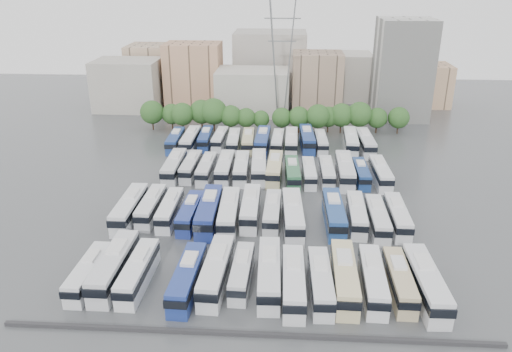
# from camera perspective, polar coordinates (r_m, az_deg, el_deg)

# --- Properties ---
(ground) EXTENTS (220.00, 220.00, 0.00)m
(ground) POSITION_cam_1_polar(r_m,az_deg,el_deg) (86.12, 0.87, -3.42)
(ground) COLOR #424447
(ground) RESTS_ON ground
(parapet) EXTENTS (56.00, 0.50, 0.50)m
(parapet) POSITION_cam_1_polar(r_m,az_deg,el_deg) (58.21, -0.83, -17.61)
(parapet) COLOR #2D2D30
(parapet) RESTS_ON ground
(tree_line) EXTENTS (66.67, 7.60, 8.34)m
(tree_line) POSITION_cam_1_polar(r_m,az_deg,el_deg) (124.08, 1.38, 6.99)
(tree_line) COLOR black
(tree_line) RESTS_ON ground
(city_buildings) EXTENTS (102.00, 35.00, 20.00)m
(city_buildings) POSITION_cam_1_polar(r_m,az_deg,el_deg) (152.51, -0.60, 11.33)
(city_buildings) COLOR #9E998E
(city_buildings) RESTS_ON ground
(apartment_tower) EXTENTS (14.00, 14.00, 26.00)m
(apartment_tower) POSITION_cam_1_polar(r_m,az_deg,el_deg) (140.84, 16.39, 11.61)
(apartment_tower) COLOR silver
(apartment_tower) RESTS_ON ground
(electricity_pylon) EXTENTS (9.00, 6.91, 33.83)m
(electricity_pylon) POSITION_cam_1_polar(r_m,az_deg,el_deg) (128.71, 2.98, 14.06)
(electricity_pylon) COLOR slate
(electricity_pylon) RESTS_ON ground
(bus_r0_s0) EXTENTS (2.61, 11.24, 3.52)m
(bus_r0_s0) POSITION_cam_1_polar(r_m,az_deg,el_deg) (68.75, -18.61, -10.40)
(bus_r0_s0) COLOR silver
(bus_r0_s0) RESTS_ON ground
(bus_r0_s1) EXTENTS (3.04, 13.54, 4.24)m
(bus_r0_s1) POSITION_cam_1_polar(r_m,az_deg,el_deg) (68.42, -15.91, -9.86)
(bus_r0_s1) COLOR silver
(bus_r0_s1) RESTS_ON ground
(bus_r0_s2) EXTENTS (2.87, 12.17, 3.80)m
(bus_r0_s2) POSITION_cam_1_polar(r_m,az_deg,el_deg) (66.92, -13.34, -10.58)
(bus_r0_s2) COLOR silver
(bus_r0_s2) RESTS_ON ground
(bus_r0_s4) EXTENTS (3.16, 12.58, 3.92)m
(bus_r0_s4) POSITION_cam_1_polar(r_m,az_deg,el_deg) (64.56, -7.83, -11.42)
(bus_r0_s4) COLOR navy
(bus_r0_s4) RESTS_ON ground
(bus_r0_s5) EXTENTS (3.45, 13.26, 4.12)m
(bus_r0_s5) POSITION_cam_1_polar(r_m,az_deg,el_deg) (65.26, -4.57, -10.74)
(bus_r0_s5) COLOR silver
(bus_r0_s5) RESTS_ON ground
(bus_r0_s6) EXTENTS (2.71, 10.96, 3.42)m
(bus_r0_s6) POSITION_cam_1_polar(r_m,az_deg,el_deg) (65.49, -1.65, -10.90)
(bus_r0_s6) COLOR silver
(bus_r0_s6) RESTS_ON ground
(bus_r0_s7) EXTENTS (3.22, 13.10, 4.09)m
(bus_r0_s7) POSITION_cam_1_polar(r_m,az_deg,el_deg) (64.70, 1.51, -11.01)
(bus_r0_s7) COLOR silver
(bus_r0_s7) RESTS_ON ground
(bus_r0_s8) EXTENTS (2.93, 12.68, 3.97)m
(bus_r0_s8) POSITION_cam_1_polar(r_m,az_deg,el_deg) (63.46, 4.30, -11.89)
(bus_r0_s8) COLOR silver
(bus_r0_s8) RESTS_ON ground
(bus_r0_s9) EXTENTS (2.91, 12.07, 3.77)m
(bus_r0_s9) POSITION_cam_1_polar(r_m,az_deg,el_deg) (63.94, 7.39, -11.84)
(bus_r0_s9) COLOR silver
(bus_r0_s9) RESTS_ON ground
(bus_r0_s10) EXTENTS (3.18, 13.32, 4.16)m
(bus_r0_s10) POSITION_cam_1_polar(r_m,az_deg,el_deg) (64.88, 10.07, -11.26)
(bus_r0_s10) COLOR beige
(bus_r0_s10) RESTS_ON ground
(bus_r0_s11) EXTENTS (3.16, 12.41, 3.87)m
(bus_r0_s11) POSITION_cam_1_polar(r_m,az_deg,el_deg) (65.32, 13.21, -11.44)
(bus_r0_s11) COLOR silver
(bus_r0_s11) RESTS_ON ground
(bus_r0_s12) EXTENTS (2.62, 11.72, 3.67)m
(bus_r0_s12) POSITION_cam_1_polar(r_m,az_deg,el_deg) (66.16, 16.07, -11.39)
(bus_r0_s12) COLOR tan
(bus_r0_s12) RESTS_ON ground
(bus_r0_s13) EXTENTS (3.31, 13.51, 4.22)m
(bus_r0_s13) POSITION_cam_1_polar(r_m,az_deg,el_deg) (66.24, 18.83, -11.44)
(bus_r0_s13) COLOR silver
(bus_r0_s13) RESTS_ON ground
(bus_r1_s0) EXTENTS (2.90, 13.21, 4.14)m
(bus_r1_s0) POSITION_cam_1_polar(r_m,az_deg,el_deg) (83.26, -14.25, -3.58)
(bus_r1_s0) COLOR silver
(bus_r1_s0) RESTS_ON ground
(bus_r1_s1) EXTENTS (2.63, 11.83, 3.71)m
(bus_r1_s1) POSITION_cam_1_polar(r_m,az_deg,el_deg) (83.64, -11.90, -3.39)
(bus_r1_s1) COLOR silver
(bus_r1_s1) RESTS_ON ground
(bus_r1_s2) EXTENTS (2.58, 11.53, 3.61)m
(bus_r1_s2) POSITION_cam_1_polar(r_m,az_deg,el_deg) (82.13, -9.82, -3.77)
(bus_r1_s2) COLOR silver
(bus_r1_s2) RESTS_ON ground
(bus_r1_s3) EXTENTS (2.80, 11.45, 3.57)m
(bus_r1_s3) POSITION_cam_1_polar(r_m,az_deg,el_deg) (80.64, -7.54, -4.16)
(bus_r1_s3) COLOR navy
(bus_r1_s3) RESTS_ON ground
(bus_r1_s4) EXTENTS (3.19, 13.74, 4.30)m
(bus_r1_s4) POSITION_cam_1_polar(r_m,az_deg,el_deg) (79.99, -5.39, -4.00)
(bus_r1_s4) COLOR navy
(bus_r1_s4) RESTS_ON ground
(bus_r1_s5) EXTENTS (3.27, 13.11, 4.09)m
(bus_r1_s5) POSITION_cam_1_polar(r_m,az_deg,el_deg) (79.56, -3.11, -4.17)
(bus_r1_s5) COLOR silver
(bus_r1_s5) RESTS_ON ground
(bus_r1_s6) EXTENTS (2.84, 12.57, 3.94)m
(bus_r1_s6) POSITION_cam_1_polar(r_m,az_deg,el_deg) (81.12, -0.63, -3.63)
(bus_r1_s6) COLOR silver
(bus_r1_s6) RESTS_ON ground
(bus_r1_s7) EXTENTS (2.74, 11.55, 3.61)m
(bus_r1_s7) POSITION_cam_1_polar(r_m,az_deg,el_deg) (80.24, 1.87, -4.09)
(bus_r1_s7) COLOR silver
(bus_r1_s7) RESTS_ON ground
(bus_r1_s8) EXTENTS (3.62, 13.78, 4.28)m
(bus_r1_s8) POSITION_cam_1_polar(r_m,az_deg,el_deg) (78.65, 4.24, -4.45)
(bus_r1_s8) COLOR silver
(bus_r1_s8) RESTS_ON ground
(bus_r1_s10) EXTENTS (3.09, 13.10, 4.09)m
(bus_r1_s10) POSITION_cam_1_polar(r_m,az_deg,el_deg) (80.09, 8.90, -4.23)
(bus_r1_s10) COLOR navy
(bus_r1_s10) RESTS_ON ground
(bus_r1_s11) EXTENTS (3.00, 11.93, 3.72)m
(bus_r1_s11) POSITION_cam_1_polar(r_m,az_deg,el_deg) (80.89, 11.42, -4.29)
(bus_r1_s11) COLOR silver
(bus_r1_s11) RESTS_ON ground
(bus_r1_s12) EXTENTS (2.73, 12.01, 3.76)m
(bus_r1_s12) POSITION_cam_1_polar(r_m,az_deg,el_deg) (80.20, 13.71, -4.73)
(bus_r1_s12) COLOR silver
(bus_r1_s12) RESTS_ON ground
(bus_r1_s13) EXTENTS (2.75, 12.05, 3.77)m
(bus_r1_s13) POSITION_cam_1_polar(r_m,az_deg,el_deg) (81.72, 15.85, -4.43)
(bus_r1_s13) COLOR silver
(bus_r1_s13) RESTS_ON ground
(bus_r2_s1) EXTENTS (2.94, 12.89, 4.03)m
(bus_r2_s1) POSITION_cam_1_polar(r_m,az_deg,el_deg) (98.95, -9.33, 1.09)
(bus_r2_s1) COLOR silver
(bus_r2_s1) RESTS_ON ground
(bus_r2_s2) EXTENTS (2.83, 11.64, 3.63)m
(bus_r2_s2) POSITION_cam_1_polar(r_m,az_deg,el_deg) (99.10, -7.45, 1.11)
(bus_r2_s2) COLOR silver
(bus_r2_s2) RESTS_ON ground
(bus_r2_s3) EXTENTS (2.72, 11.63, 3.64)m
(bus_r2_s3) POSITION_cam_1_polar(r_m,az_deg,el_deg) (97.66, -5.68, 0.87)
(bus_r2_s3) COLOR silver
(bus_r2_s3) RESTS_ON ground
(bus_r2_s4) EXTENTS (2.80, 12.44, 3.90)m
(bus_r2_s4) POSITION_cam_1_polar(r_m,az_deg,el_deg) (97.48, -3.58, 0.98)
(bus_r2_s4) COLOR silver
(bus_r2_s4) RESTS_ON ground
(bus_r2_s5) EXTENTS (3.00, 12.17, 3.80)m
(bus_r2_s5) POSITION_cam_1_polar(r_m,az_deg,el_deg) (97.28, -1.67, 0.93)
(bus_r2_s5) COLOR silver
(bus_r2_s5) RESTS_ON ground
(bus_r2_s6) EXTENTS (3.41, 12.90, 4.01)m
(bus_r2_s6) POSITION_cam_1_polar(r_m,az_deg,el_deg) (97.53, 0.33, 1.07)
(bus_r2_s6) COLOR silver
(bus_r2_s6) RESTS_ON ground
(bus_r2_s7) EXTENTS (3.12, 12.64, 3.94)m
(bus_r2_s7) POSITION_cam_1_polar(r_m,az_deg,el_deg) (96.97, 2.14, 0.90)
(bus_r2_s7) COLOR beige
(bus_r2_s7) RESTS_ON ground
(bus_r2_s8) EXTENTS (3.13, 11.94, 3.71)m
(bus_r2_s8) POSITION_cam_1_polar(r_m,az_deg,el_deg) (95.34, 4.20, 0.39)
(bus_r2_s8) COLOR #2C663F
(bus_r2_s8) RESTS_ON ground
(bus_r2_s9) EXTENTS (2.64, 10.89, 3.40)m
(bus_r2_s9) POSITION_cam_1_polar(r_m,az_deg,el_deg) (96.06, 6.09, 0.40)
(bus_r2_s9) COLOR silver
(bus_r2_s9) RESTS_ON ground
(bus_r2_s10) EXTENTS (2.59, 11.33, 3.55)m
(bus_r2_s10) POSITION_cam_1_polar(r_m,az_deg,el_deg) (96.64, 8.09, 0.48)
(bus_r2_s10) COLOR silver
(bus_r2_s10) RESTS_ON ground
(bus_r2_s11) EXTENTS (3.18, 13.65, 4.27)m
(bus_r2_s11) POSITION_cam_1_polar(r_m,az_deg,el_deg) (97.09, 10.13, 0.68)
(bus_r2_s11) COLOR silver
(bus_r2_s11) RESTS_ON ground
(bus_r2_s12) EXTENTS (2.47, 10.86, 3.40)m
(bus_r2_s12) POSITION_cam_1_polar(r_m,az_deg,el_deg) (97.36, 11.93, 0.33)
(bus_r2_s12) COLOR navy
(bus_r2_s12) RESTS_ON ground
(bus_r2_s13) EXTENTS (2.96, 12.30, 3.84)m
(bus_r2_s13) POSITION_cam_1_polar(r_m,az_deg,el_deg) (97.74, 14.04, 0.35)
(bus_r2_s13) COLOR silver
(bus_r2_s13) RESTS_ON ground
(bus_r3_s0) EXTENTS (2.83, 11.77, 3.67)m
(bus_r3_s0) POSITION_cam_1_polar(r_m,az_deg,el_deg) (114.78, -9.20, 4.06)
(bus_r3_s0) COLOR navy
(bus_r3_s0) RESTS_ON ground
(bus_r3_s1) EXTENTS (2.83, 12.61, 3.95)m
(bus_r3_s1) POSITION_cam_1_polar(r_m,az_deg,el_deg) (114.10, -7.49, 4.12)
(bus_r3_s1) COLOR silver
(bus_r3_s1) RESTS_ON ground
(bus_r3_s2) EXTENTS (2.77, 11.46, 3.58)m
(bus_r3_s2) POSITION_cam_1_polar(r_m,az_deg,el_deg) (115.36, -5.79, 4.31)
(bus_r3_s2) COLOR navy
(bus_r3_s2) RESTS_ON ground
(bus_r3_s3) EXTENTS (2.79, 11.03, 3.44)m
(bus_r3_s3) POSITION_cam_1_polar(r_m,az_deg,el_deg) (115.10, -4.15, 4.29)
(bus_r3_s3) COLOR silver
(bus_r3_s3) RESTS_ON ground
(bus_r3_s4) EXTENTS (2.95, 11.59, 3.61)m
(bus_r3_s4) POSITION_cam_1_polar(r_m,az_deg,el_deg) (113.00, -2.57, 4.02)
(bus_r3_s4) COLOR silver
(bus_r3_s4) RESTS_ON ground
(bus_r3_s5) EXTENTS (3.01, 11.81, 3.68)m
(bus_r3_s5) POSITION_cam_1_polar(r_m,az_deg,el_deg) (112.92, -0.91, 4.04)
(bus_r3_s5) COLOR #C1B784
(bus_r3_s5) RESTS_ON ground
(bus_r3_s6) EXTENTS (3.23, 13.27, 4.14)m
(bus_r3_s6) POSITION_cam_1_polar(r_m,az_deg,el_deg) (112.31, 0.75, 4.06)
(bus_r3_s6) COLOR navy
(bus_r3_s6) RESTS_ON ground
(bus_r3_s7) EXTENTS (2.86, 11.33, 3.53)m
(bus_r3_s7) POSITION_cam_1_polar(r_m,az_deg,el_deg) (112.81, 2.49, 3.97)
(bus_r3_s7) COLOR silver
(bus_r3_s7) RESTS_ON ground
(bus_r3_s8) EXTENTS (2.89, 12.46, 3.90)m
(bus_r3_s8) POSITION_cam_1_polar(r_m,az_deg,el_deg) (112.69, 4.07, 4.00)
(bus_r3_s8) COLOR silver
(bus_r3_s8) RESTS_ON ground
(bus_r3_s9) EXTENTS (3.48, 13.16, 4.09)m
(bus_r3_s9) POSITION_cam_1_polar(r_m,az_deg,el_deg) (114.27, 5.85, 4.26)
(bus_r3_s9) COLOR navy
(bus_r3_s9) RESTS_ON ground
(bus_r3_s10) EXTENTS (2.71, 11.08, 3.46)m
(bus_r3_s10) POSITION_cam_1_polar(r_m,az_deg,el_deg) (113.58, 7.44, 3.90)
(bus_r3_s10) COLOR silver
(bus_r3_s10) RESTS_ON ground
(bus_r3_s12) EXTENTS (3.44, 13.00, 4.04)m
(bus_r3_s12) POSITION_cam_1_polar(r_m,az_deg,el_deg) (114.18, 10.78, 3.94)
(bus_r3_s12) COLOR silver
(bus_r3_s12) RESTS_ON ground
(bus_r3_s13) EXTENTS (3.23, 13.01, 4.06)m
(bus_r3_s13) POSITION_cam_1_polar(r_m,az_deg,el_deg) (113.99, 12.40, 3.78)
(bus_r3_s13) COLOR silver
(bus_r3_s13) RESTS_ON ground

